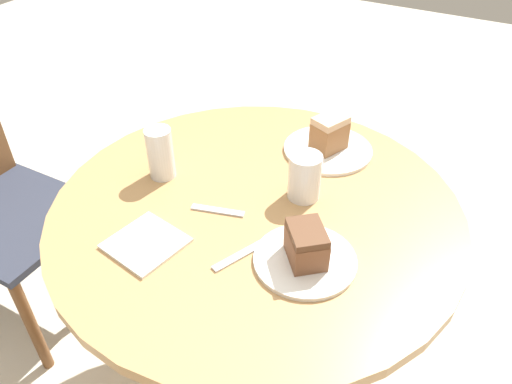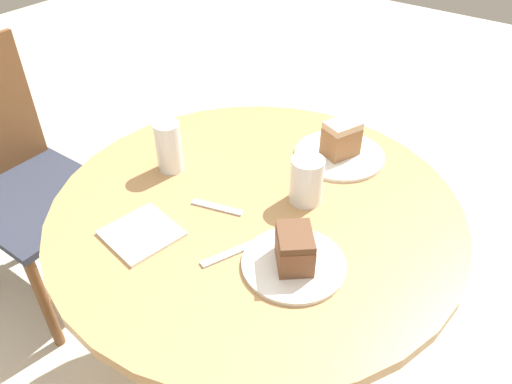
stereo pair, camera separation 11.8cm
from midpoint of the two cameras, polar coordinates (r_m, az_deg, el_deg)
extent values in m
plane|color=beige|center=(1.78, 2.03, -20.44)|extent=(8.00, 8.00, 0.00)
cylinder|color=tan|center=(1.77, 2.04, -20.23)|extent=(0.55, 0.55, 0.03)
cylinder|color=tan|center=(1.48, 2.35, -12.90)|extent=(0.09, 0.09, 0.69)
cylinder|color=tan|center=(1.22, 2.78, -2.15)|extent=(1.00, 1.00, 0.03)
cylinder|color=brown|center=(1.80, -21.22, -11.95)|extent=(0.04, 0.04, 0.42)
cylinder|color=brown|center=(1.94, -12.34, -5.36)|extent=(0.04, 0.04, 0.42)
cylinder|color=brown|center=(2.22, -20.07, -0.64)|extent=(0.04, 0.04, 0.42)
cube|color=#2D3342|center=(1.87, -22.05, -0.78)|extent=(0.43, 0.48, 0.03)
cylinder|color=silver|center=(1.06, 7.53, -8.29)|extent=(0.22, 0.22, 0.01)
cylinder|color=silver|center=(1.40, 11.89, 4.08)|extent=(0.25, 0.25, 0.01)
cube|color=brown|center=(1.04, 7.70, -6.86)|extent=(0.12, 0.12, 0.07)
cube|color=brown|center=(1.01, 7.90, -5.21)|extent=(0.12, 0.11, 0.02)
cube|color=#9E6B42|center=(1.38, 12.13, 5.59)|extent=(0.11, 0.10, 0.08)
cube|color=beige|center=(1.35, 12.40, 7.32)|extent=(0.11, 0.09, 0.02)
cylinder|color=silver|center=(1.21, 8.53, 0.42)|extent=(0.07, 0.07, 0.08)
cylinder|color=white|center=(1.20, 8.62, 1.22)|extent=(0.08, 0.08, 0.12)
cylinder|color=silver|center=(1.32, -7.27, 3.95)|extent=(0.06, 0.06, 0.08)
cylinder|color=white|center=(1.30, -7.38, 5.05)|extent=(0.07, 0.07, 0.14)
cube|color=white|center=(1.14, -10.10, -4.81)|extent=(0.17, 0.17, 0.01)
cube|color=silver|center=(1.08, 0.55, -6.99)|extent=(0.15, 0.08, 0.00)
cube|color=silver|center=(1.20, -1.65, -1.88)|extent=(0.05, 0.13, 0.00)
camera|label=1|loc=(0.06, -87.14, 2.25)|focal=35.00mm
camera|label=2|loc=(0.06, 92.86, -2.25)|focal=35.00mm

